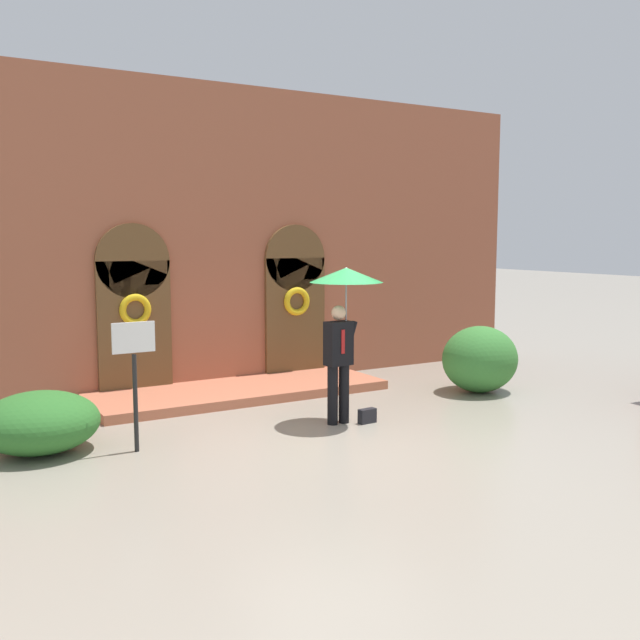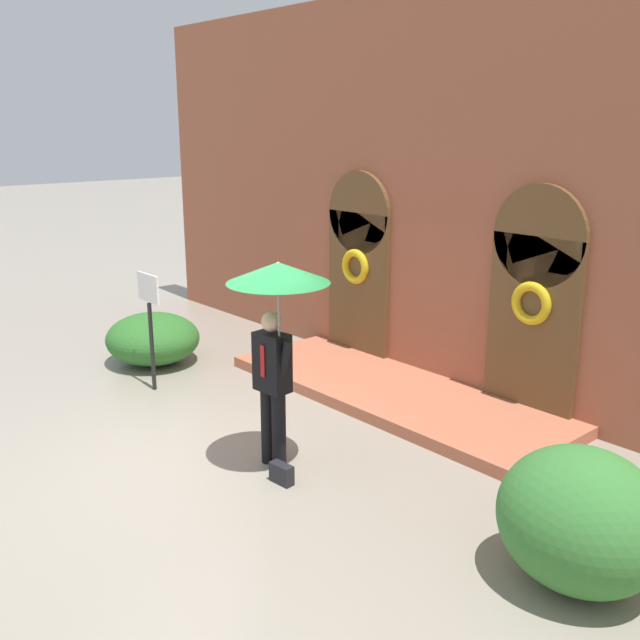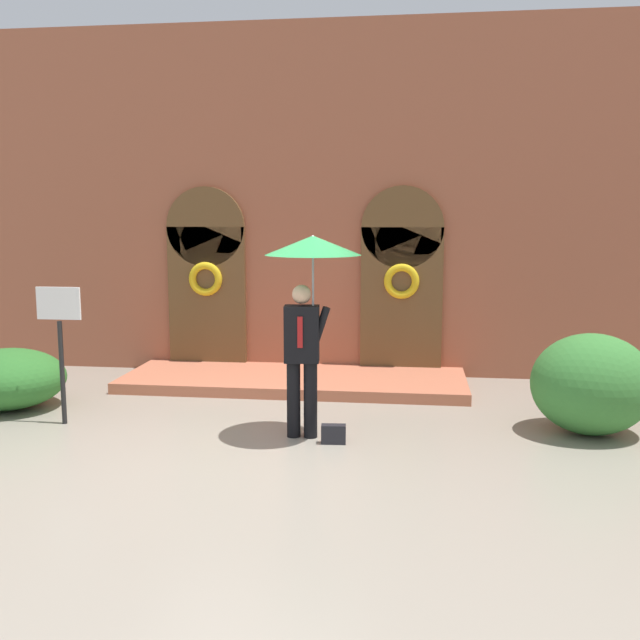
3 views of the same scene
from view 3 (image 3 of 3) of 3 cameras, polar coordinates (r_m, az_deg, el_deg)
The scene contains 7 objects.
ground_plane at distance 8.10m, azimuth -5.68°, elevation -10.29°, with size 80.00×80.00×0.00m, color gray.
building_facade at distance 11.76m, azimuth -1.25°, elevation 8.83°, with size 14.00×2.30×5.60m.
person_with_umbrella at distance 8.12m, azimuth -0.80°, elevation 3.62°, with size 1.10×1.10×2.36m.
handbag at distance 8.24m, azimuth 1.09°, elevation -9.11°, with size 0.28×0.12×0.22m, color black.
sign_post at distance 9.33m, azimuth -20.08°, elevation -0.91°, with size 0.56×0.06×1.72m.
shrub_left at distance 10.52m, azimuth -23.73°, elevation -4.33°, with size 1.54×1.47×0.81m, color #2D6B28.
shrub_right at distance 9.07m, azimuth 20.90°, elevation -4.81°, with size 1.41×1.28×1.21m, color #387A33.
Camera 3 is at (1.76, -7.47, 2.59)m, focal length 40.00 mm.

